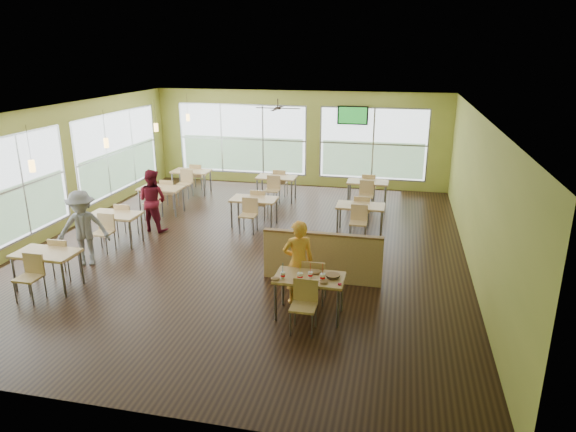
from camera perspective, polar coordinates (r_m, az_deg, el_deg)
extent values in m
plane|color=black|center=(12.35, -4.33, -3.35)|extent=(12.00, 12.00, 0.00)
plane|color=white|center=(11.57, -4.71, 11.57)|extent=(12.00, 12.00, 0.00)
cube|color=#B3B549|center=(17.57, 1.22, 8.56)|extent=(10.00, 0.04, 3.20)
cube|color=#B3B549|center=(6.69, -19.70, -8.72)|extent=(10.00, 0.04, 3.20)
cube|color=#B3B549|center=(14.13, -24.38, 4.61)|extent=(0.04, 12.00, 3.20)
cube|color=#B3B549|center=(11.48, 20.15, 2.32)|extent=(0.04, 12.00, 3.20)
cube|color=white|center=(16.57, -18.21, 6.83)|extent=(0.02, 4.50, 2.35)
cube|color=white|center=(18.05, -5.11, 8.51)|extent=(4.50, 0.02, 2.35)
cube|color=white|center=(17.25, 9.45, 7.90)|extent=(3.50, 0.02, 2.35)
cube|color=#B7BABC|center=(14.80, -22.54, 0.37)|extent=(0.04, 9.40, 0.05)
cube|color=#B7BABC|center=(17.74, 1.96, 4.53)|extent=(8.00, 0.04, 0.05)
cube|color=#D7B374|center=(8.94, 2.41, -6.86)|extent=(1.20, 0.70, 0.04)
cube|color=brown|center=(8.95, 2.41, -7.01)|extent=(1.22, 0.71, 0.01)
cylinder|color=slate|center=(8.95, -1.41, -9.49)|extent=(0.05, 0.05, 0.71)
cylinder|color=slate|center=(8.78, 5.56, -10.16)|extent=(0.05, 0.05, 0.71)
cylinder|color=slate|center=(9.46, -0.56, -7.91)|extent=(0.05, 0.05, 0.71)
cylinder|color=slate|center=(9.30, 6.01, -8.50)|extent=(0.05, 0.05, 0.71)
cube|color=#D7B374|center=(9.55, 2.98, -7.02)|extent=(0.42, 0.42, 0.04)
cube|color=#D7B374|center=(9.63, 3.19, -5.37)|extent=(0.42, 0.04, 0.40)
cube|color=#D7B374|center=(8.58, 1.72, -10.07)|extent=(0.42, 0.42, 0.04)
cube|color=#D7B374|center=(8.31, 1.49, -9.34)|extent=(0.42, 0.04, 0.40)
cube|color=#D7B374|center=(10.34, 3.82, -4.70)|extent=(2.40, 0.12, 1.00)
cube|color=brown|center=(10.15, 3.88, -2.00)|extent=(2.40, 0.14, 0.04)
cube|color=#D7B374|center=(11.02, -25.33, -3.74)|extent=(1.20, 0.70, 0.04)
cube|color=brown|center=(11.03, -25.31, -3.86)|extent=(1.22, 0.71, 0.01)
cylinder|color=slate|center=(11.28, -28.14, -5.74)|extent=(0.05, 0.05, 0.71)
cylinder|color=slate|center=(10.63, -23.66, -6.48)|extent=(0.05, 0.05, 0.71)
cylinder|color=slate|center=(11.68, -26.35, -4.67)|extent=(0.05, 0.05, 0.71)
cylinder|color=slate|center=(11.06, -21.94, -5.32)|extent=(0.05, 0.05, 0.71)
cube|color=#D7B374|center=(11.52, -23.52, -4.08)|extent=(0.42, 0.42, 0.04)
cube|color=#D7B374|center=(11.59, -23.12, -2.73)|extent=(0.42, 0.04, 0.40)
cube|color=#D7B374|center=(10.73, -26.88, -6.16)|extent=(0.42, 0.42, 0.04)
cube|color=#D7B374|center=(10.52, -27.68, -5.46)|extent=(0.42, 0.04, 0.40)
cube|color=#D7B374|center=(12.95, -18.75, 0.16)|extent=(1.20, 0.70, 0.04)
cube|color=brown|center=(12.95, -18.74, 0.06)|extent=(1.22, 0.71, 0.01)
cylinder|color=slate|center=(13.11, -21.26, -1.62)|extent=(0.05, 0.05, 0.71)
cylinder|color=slate|center=(12.56, -17.13, -2.02)|extent=(0.05, 0.05, 0.71)
cylinder|color=slate|center=(13.57, -19.94, -0.83)|extent=(0.05, 0.05, 0.71)
cylinder|color=slate|center=(13.04, -15.91, -1.18)|extent=(0.05, 0.05, 0.71)
cube|color=#D7B374|center=(13.48, -17.46, -0.27)|extent=(0.42, 0.42, 0.04)
cube|color=#D7B374|center=(13.57, -17.16, 0.86)|extent=(0.42, 0.04, 0.40)
cube|color=#D7B374|center=(12.59, -19.89, -1.80)|extent=(0.42, 0.42, 0.04)
cube|color=#D7B374|center=(12.37, -20.45, -1.13)|extent=(0.42, 0.04, 0.40)
cube|color=#D7B374|center=(15.04, -13.95, 3.02)|extent=(1.20, 0.70, 0.04)
cube|color=brown|center=(15.05, -13.94, 2.93)|extent=(1.22, 0.71, 0.01)
cylinder|color=slate|center=(15.14, -16.16, 1.46)|extent=(0.05, 0.05, 0.71)
cylinder|color=slate|center=(14.66, -12.44, 1.22)|extent=(0.05, 0.05, 0.71)
cylinder|color=slate|center=(15.63, -15.16, 2.05)|extent=(0.05, 0.05, 0.71)
cylinder|color=slate|center=(15.17, -11.53, 1.84)|extent=(0.05, 0.05, 0.71)
cube|color=#D7B374|center=(15.59, -12.99, 2.55)|extent=(0.42, 0.42, 0.04)
cube|color=#D7B374|center=(15.70, -12.76, 3.50)|extent=(0.42, 0.04, 0.40)
cube|color=#D7B374|center=(14.65, -14.80, 1.41)|extent=(0.42, 0.42, 0.04)
cube|color=#D7B374|center=(14.43, -15.21, 2.03)|extent=(0.42, 0.04, 0.40)
cube|color=#D7B374|center=(16.98, -10.71, 4.93)|extent=(1.20, 0.70, 0.04)
cube|color=brown|center=(16.99, -10.71, 4.85)|extent=(1.22, 0.71, 0.01)
cylinder|color=slate|center=(17.03, -12.70, 3.54)|extent=(0.05, 0.05, 0.71)
cylinder|color=slate|center=(16.61, -9.31, 3.38)|extent=(0.05, 0.05, 0.71)
cylinder|color=slate|center=(17.54, -11.91, 4.01)|extent=(0.05, 0.05, 0.71)
cylinder|color=slate|center=(17.13, -8.60, 3.86)|extent=(0.05, 0.05, 0.71)
cube|color=#D7B374|center=(17.54, -9.97, 4.44)|extent=(0.42, 0.42, 0.04)
cube|color=#D7B374|center=(17.66, -9.77, 5.28)|extent=(0.42, 0.04, 0.40)
cube|color=#D7B374|center=(16.56, -11.39, 3.55)|extent=(0.42, 0.42, 0.04)
cube|color=#D7B374|center=(16.34, -11.71, 4.13)|extent=(0.42, 0.04, 0.40)
cube|color=#D7B374|center=(13.56, -3.80, 1.89)|extent=(1.20, 0.70, 0.04)
cube|color=brown|center=(13.56, -3.80, 1.79)|extent=(1.22, 0.71, 0.01)
cylinder|color=slate|center=(13.56, -6.30, 0.17)|extent=(0.05, 0.05, 0.71)
cylinder|color=slate|center=(13.26, -1.88, -0.14)|extent=(0.05, 0.05, 0.71)
cylinder|color=slate|center=(14.08, -5.55, 0.87)|extent=(0.05, 0.05, 0.71)
cylinder|color=slate|center=(13.80, -1.28, 0.59)|extent=(0.05, 0.05, 0.71)
cube|color=#D7B374|center=(14.14, -3.16, 1.41)|extent=(0.42, 0.42, 0.04)
cube|color=#D7B374|center=(14.26, -2.97, 2.47)|extent=(0.42, 0.04, 0.40)
cube|color=#D7B374|center=(13.14, -4.44, 0.06)|extent=(0.42, 0.42, 0.04)
cube|color=#D7B374|center=(12.90, -4.71, 0.74)|extent=(0.42, 0.04, 0.40)
cube|color=#D7B374|center=(15.89, -1.29, 4.34)|extent=(1.20, 0.70, 0.04)
cube|color=brown|center=(15.90, -1.29, 4.26)|extent=(1.22, 0.71, 0.01)
cylinder|color=slate|center=(15.85, -3.43, 2.88)|extent=(0.05, 0.05, 0.71)
cylinder|color=slate|center=(15.59, 0.39, 2.66)|extent=(0.05, 0.05, 0.71)
cylinder|color=slate|center=(16.39, -2.88, 3.40)|extent=(0.05, 0.05, 0.71)
cylinder|color=slate|center=(16.14, 0.83, 3.19)|extent=(0.05, 0.05, 0.71)
cube|color=#D7B374|center=(16.48, -0.83, 3.84)|extent=(0.42, 0.42, 0.04)
cube|color=#D7B374|center=(16.60, -0.68, 4.73)|extent=(0.42, 0.04, 0.40)
cube|color=#D7B374|center=(15.44, -1.77, 2.86)|extent=(0.42, 0.42, 0.04)
cube|color=#D7B374|center=(15.21, -1.95, 3.48)|extent=(0.42, 0.04, 0.40)
cube|color=#D7B374|center=(13.08, 8.07, 1.14)|extent=(1.20, 0.70, 0.04)
cube|color=brown|center=(13.08, 8.06, 1.03)|extent=(1.22, 0.71, 0.01)
cylinder|color=slate|center=(12.96, 5.51, -0.66)|extent=(0.05, 0.05, 0.71)
cylinder|color=slate|center=(12.89, 10.28, -0.98)|extent=(0.05, 0.05, 0.71)
cylinder|color=slate|center=(13.51, 5.82, 0.11)|extent=(0.05, 0.05, 0.71)
cylinder|color=slate|center=(13.44, 10.40, -0.19)|extent=(0.05, 0.05, 0.71)
cube|color=#D7B374|center=(13.68, 8.21, 0.67)|extent=(0.42, 0.42, 0.04)
cube|color=#D7B374|center=(13.80, 8.32, 1.77)|extent=(0.42, 0.04, 0.40)
cube|color=#D7B374|center=(12.64, 7.80, -0.78)|extent=(0.42, 0.42, 0.04)
cube|color=#D7B374|center=(12.39, 7.77, -0.10)|extent=(0.42, 0.04, 0.40)
cube|color=#D7B374|center=(15.48, 8.85, 3.76)|extent=(1.20, 0.70, 0.04)
cube|color=brown|center=(15.49, 8.84, 3.67)|extent=(1.22, 0.71, 0.01)
cylinder|color=slate|center=(15.34, 6.69, 2.27)|extent=(0.05, 0.05, 0.71)
cylinder|color=slate|center=(15.28, 10.72, 2.01)|extent=(0.05, 0.05, 0.71)
cylinder|color=slate|center=(15.90, 6.92, 2.82)|extent=(0.05, 0.05, 0.71)
cylinder|color=slate|center=(15.83, 10.81, 2.57)|extent=(0.05, 0.05, 0.71)
cube|color=#D7B374|center=(16.08, 8.94, 3.26)|extent=(0.42, 0.42, 0.04)
cube|color=#D7B374|center=(16.21, 9.02, 4.18)|extent=(0.42, 0.04, 0.40)
cube|color=#D7B374|center=(15.02, 8.65, 2.22)|extent=(0.42, 0.42, 0.04)
cube|color=#D7B374|center=(14.78, 8.63, 2.85)|extent=(0.42, 0.04, 0.40)
cylinder|color=#2D2119|center=(10.49, -26.87, 7.10)|extent=(0.01, 0.01, 0.70)
cylinder|color=#FFBF53|center=(10.56, -26.57, 4.98)|extent=(0.11, 0.11, 0.22)
cylinder|color=#2D2119|center=(12.50, -19.74, 9.45)|extent=(0.01, 0.01, 0.70)
cylinder|color=#FFBF53|center=(12.56, -19.54, 7.65)|extent=(0.11, 0.11, 0.22)
cylinder|color=#2D2119|center=(14.66, -14.58, 11.05)|extent=(0.01, 0.01, 0.70)
cylinder|color=#FFBF53|center=(14.71, -14.46, 9.50)|extent=(0.11, 0.11, 0.22)
cylinder|color=#2D2119|center=(16.64, -11.14, 12.05)|extent=(0.01, 0.01, 0.70)
cylinder|color=#FFBF53|center=(16.68, -11.06, 10.69)|extent=(0.11, 0.11, 0.22)
cylinder|color=#2D2119|center=(14.46, -1.14, 12.44)|extent=(0.03, 0.03, 0.24)
cylinder|color=#2D2119|center=(14.48, -1.14, 11.89)|extent=(0.16, 0.16, 0.06)
cube|color=#2D2119|center=(14.40, 0.25, 11.86)|extent=(0.55, 0.10, 0.01)
cube|color=#2D2119|center=(14.82, -0.81, 12.03)|extent=(0.10, 0.55, 0.01)
cube|color=#2D2119|center=(14.56, -2.50, 11.91)|extent=(0.55, 0.10, 0.01)
cube|color=#2D2119|center=(14.14, -1.48, 11.74)|extent=(0.10, 0.55, 0.01)
cube|color=black|center=(17.09, 7.21, 11.04)|extent=(1.00, 0.06, 0.60)
cube|color=#1E862A|center=(17.05, 7.20, 11.03)|extent=(0.90, 0.01, 0.52)
imported|color=orange|center=(9.38, 1.14, -5.16)|extent=(0.69, 0.58, 1.60)
imported|color=#5C101C|center=(13.60, -14.84, 1.71)|extent=(0.88, 0.74, 1.62)
imported|color=slate|center=(11.86, -21.82, -1.27)|extent=(1.23, 0.99, 1.67)
cone|color=white|center=(8.83, -0.58, -6.64)|extent=(0.08, 0.08, 0.11)
cylinder|color=red|center=(8.83, -0.58, -6.62)|extent=(0.08, 0.08, 0.03)
cylinder|color=white|center=(8.80, -0.58, -6.27)|extent=(0.09, 0.09, 0.01)
cylinder|color=blue|center=(8.76, -0.58, -5.68)|extent=(0.03, 0.05, 0.21)
cone|color=white|center=(8.76, 1.34, -6.78)|extent=(0.10, 0.10, 0.13)
cylinder|color=red|center=(8.76, 1.34, -6.77)|extent=(0.09, 0.09, 0.04)
cylinder|color=white|center=(8.73, 1.35, -6.36)|extent=(0.10, 0.10, 0.01)
cylinder|color=#D1B90A|center=(8.68, 1.35, -5.68)|extent=(0.03, 0.06, 0.24)
cone|color=white|center=(8.86, 2.50, -6.59)|extent=(0.08, 0.08, 0.11)
cylinder|color=red|center=(8.86, 2.50, -6.58)|extent=(0.08, 0.08, 0.03)
cylinder|color=white|center=(8.83, 2.51, -6.24)|extent=(0.08, 0.08, 0.01)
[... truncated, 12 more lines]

